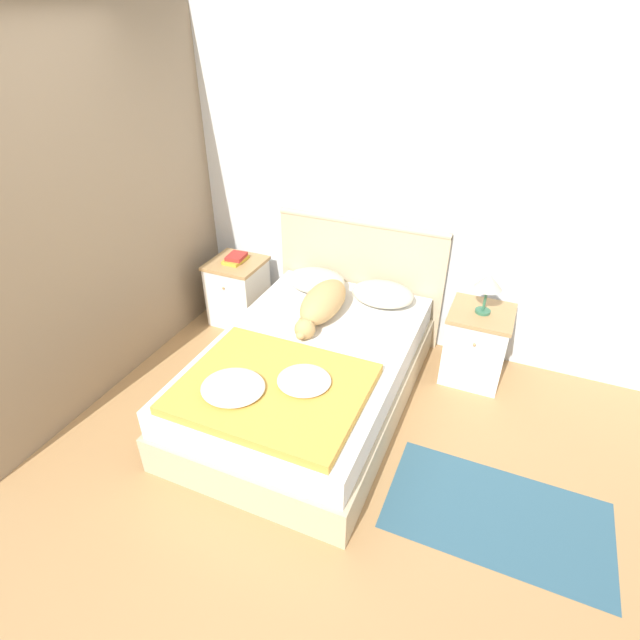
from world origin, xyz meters
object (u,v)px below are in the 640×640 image
at_px(nightstand_left, 238,291).
at_px(dog, 322,304).
at_px(pillow_left, 316,280).
at_px(nightstand_right, 476,344).
at_px(book_stack, 236,258).
at_px(bed, 309,375).
at_px(pillow_right, 383,294).
at_px(table_lamp, 488,283).

xyz_separation_m(nightstand_left, dog, (0.98, -0.37, 0.30)).
height_order(pillow_left, dog, dog).
bearing_deg(nightstand_left, nightstand_right, 0.00).
bearing_deg(book_stack, pillow_left, -0.01).
relative_size(bed, dog, 2.48).
height_order(pillow_right, dog, dog).
distance_m(bed, pillow_left, 0.90).
height_order(nightstand_left, pillow_left, pillow_left).
height_order(bed, dog, dog).
xyz_separation_m(nightstand_left, pillow_right, (1.34, 0.01, 0.27)).
bearing_deg(pillow_left, nightstand_right, -0.54).
height_order(nightstand_left, table_lamp, table_lamp).
bearing_deg(pillow_right, nightstand_left, -179.46).
bearing_deg(table_lamp, book_stack, 179.47).
bearing_deg(nightstand_left, dog, -20.52).
height_order(nightstand_right, pillow_left, pillow_left).
distance_m(pillow_left, book_stack, 0.77).
relative_size(nightstand_right, pillow_right, 1.19).
height_order(dog, book_stack, dog).
distance_m(bed, nightstand_right, 1.31).
height_order(bed, nightstand_right, nightstand_right).
bearing_deg(bed, dog, 99.42).
height_order(pillow_left, pillow_right, same).
bearing_deg(nightstand_left, pillow_left, 0.95).
bearing_deg(pillow_left, book_stack, 179.99).
bearing_deg(nightstand_right, nightstand_left, 180.00).
relative_size(pillow_right, book_stack, 2.20).
bearing_deg(table_lamp, pillow_right, 178.55).
distance_m(pillow_left, dog, 0.44).
xyz_separation_m(nightstand_right, pillow_right, (-0.76, 0.01, 0.27)).
relative_size(nightstand_right, pillow_left, 1.19).
distance_m(bed, dog, 0.55).
distance_m(bed, book_stack, 1.37).
relative_size(bed, book_stack, 9.12).
relative_size(pillow_right, dog, 0.60).
distance_m(nightstand_right, pillow_left, 1.36).
height_order(pillow_left, table_lamp, table_lamp).
relative_size(bed, pillow_left, 4.14).
height_order(nightstand_left, book_stack, book_stack).
bearing_deg(table_lamp, nightstand_right, 90.00).
distance_m(book_stack, table_lamp, 2.11).
height_order(nightstand_right, dog, dog).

